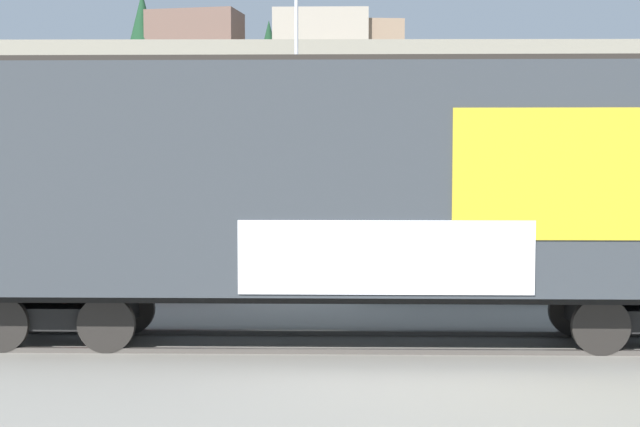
{
  "coord_description": "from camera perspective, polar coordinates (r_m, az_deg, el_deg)",
  "views": [
    {
      "loc": [
        0.39,
        -13.9,
        3.06
      ],
      "look_at": [
        0.27,
        2.85,
        2.0
      ],
      "focal_mm": 47.39,
      "sensor_mm": 36.0,
      "label": 1
    }
  ],
  "objects": [
    {
      "name": "flagpole",
      "position": [
        26.59,
        -1.92,
        8.58
      ],
      "size": [
        1.26,
        0.18,
        8.98
      ],
      "color": "silver",
      "rests_on": "ground_plane"
    },
    {
      "name": "parked_car_white",
      "position": [
        19.35,
        8.99,
        -3.1
      ],
      "size": [
        4.86,
        2.34,
        1.62
      ],
      "color": "silver",
      "rests_on": "ground_plane"
    },
    {
      "name": "track",
      "position": [
        14.29,
        -3.81,
        -8.61
      ],
      "size": [
        60.02,
        3.24,
        0.08
      ],
      "color": "#4C4742",
      "rests_on": "ground_plane"
    },
    {
      "name": "freight_car",
      "position": [
        13.91,
        2.16,
        2.09
      ],
      "size": [
        14.17,
        3.24,
        4.77
      ],
      "color": "#33383D",
      "rests_on": "ground_plane"
    },
    {
      "name": "ground_plane",
      "position": [
        14.24,
        -1.18,
        -8.8
      ],
      "size": [
        260.0,
        260.0,
        0.0
      ],
      "primitive_type": "plane",
      "color": "gray"
    },
    {
      "name": "hillside",
      "position": [
        75.26,
        0.14,
        5.4
      ],
      "size": [
        129.16,
        42.81,
        15.5
      ],
      "color": "gray",
      "rests_on": "ground_plane"
    },
    {
      "name": "parked_car_red",
      "position": [
        19.99,
        -10.59,
        -2.68
      ],
      "size": [
        4.14,
        2.22,
        1.82
      ],
      "color": "#B21E1E",
      "rests_on": "ground_plane"
    }
  ]
}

